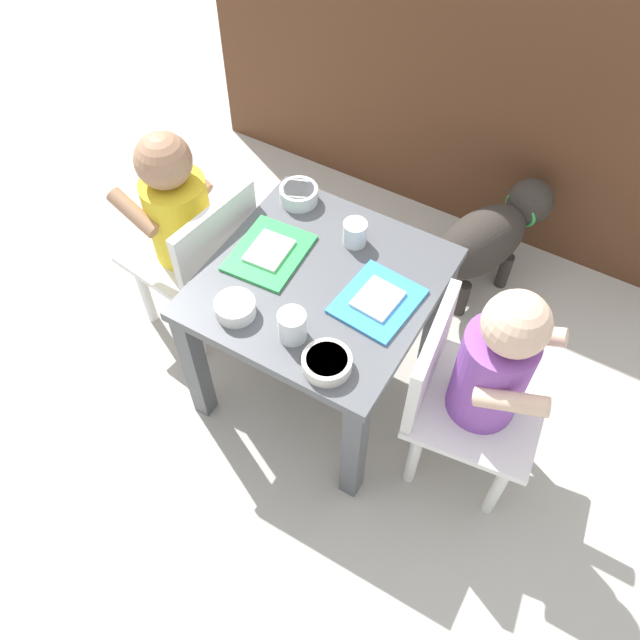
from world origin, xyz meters
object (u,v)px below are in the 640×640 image
object	(u,v)px
food_tray_right	(378,300)
dining_table	(320,303)
water_cup_left	(292,327)
cereal_bowl_left_side	(327,362)
dog	(490,235)
veggie_bowl_near	(299,194)
seated_child_left	(182,219)
veggie_bowl_far	(235,307)
food_tray_left	(269,252)
water_cup_right	(355,234)
seated_child_right	(485,372)

from	to	relation	value
food_tray_right	dining_table	bearing A→B (deg)	-176.60
water_cup_left	cereal_bowl_left_side	xyz separation A→B (m)	(0.10, -0.03, -0.01)
dog	veggie_bowl_near	bearing A→B (deg)	-139.12
seated_child_left	veggie_bowl_far	size ratio (longest dim) A/B	7.18
dining_table	veggie_bowl_far	bearing A→B (deg)	-122.47
dining_table	cereal_bowl_left_side	world-z (taller)	cereal_bowl_left_side
seated_child_left	veggie_bowl_far	world-z (taller)	seated_child_left
seated_child_left	food_tray_left	distance (m)	0.27
veggie_bowl_near	veggie_bowl_far	bearing A→B (deg)	-79.87
dining_table	food_tray_right	distance (m)	0.17
cereal_bowl_left_side	water_cup_right	bearing A→B (deg)	109.51
food_tray_right	veggie_bowl_far	xyz separation A→B (m)	(-0.25, -0.18, 0.01)
seated_child_right	water_cup_left	world-z (taller)	seated_child_right
water_cup_right	veggie_bowl_far	world-z (taller)	water_cup_right
food_tray_left	dog	bearing A→B (deg)	55.23
food_tray_right	water_cup_right	world-z (taller)	water_cup_right
cereal_bowl_left_side	seated_child_left	bearing A→B (deg)	158.27
seated_child_left	veggie_bowl_near	size ratio (longest dim) A/B	6.75
dining_table	veggie_bowl_far	size ratio (longest dim) A/B	5.78
veggie_bowl_far	food_tray_right	bearing A→B (deg)	35.79
seated_child_right	veggie_bowl_near	xyz separation A→B (m)	(-0.58, 0.22, 0.05)
dining_table	dog	bearing A→B (deg)	66.80
dog	water_cup_left	size ratio (longest dim) A/B	5.99
food_tray_left	cereal_bowl_left_side	bearing A→B (deg)	-36.75
cereal_bowl_left_side	veggie_bowl_far	bearing A→B (deg)	174.91
seated_child_left	food_tray_right	distance (m)	0.55
dog	food_tray_left	bearing A→B (deg)	-124.77
food_tray_right	seated_child_right	bearing A→B (deg)	-6.38
food_tray_left	veggie_bowl_near	xyz separation A→B (m)	(-0.03, 0.19, 0.02)
seated_child_left	food_tray_right	size ratio (longest dim) A/B	3.27
seated_child_right	water_cup_left	size ratio (longest dim) A/B	9.09
water_cup_left	veggie_bowl_near	xyz separation A→B (m)	(-0.20, 0.36, -0.01)
seated_child_left	food_tray_left	bearing A→B (deg)	-2.94
seated_child_right	water_cup_left	distance (m)	0.41
dining_table	veggie_bowl_near	xyz separation A→B (m)	(-0.17, 0.19, 0.10)
dining_table	food_tray_left	size ratio (longest dim) A/B	2.54
seated_child_left	dog	size ratio (longest dim) A/B	1.49
seated_child_left	dog	xyz separation A→B (m)	(0.64, 0.53, -0.19)
food_tray_left	water_cup_right	bearing A→B (deg)	41.21
dog	dining_table	bearing A→B (deg)	-113.20
seated_child_left	food_tray_left	xyz separation A→B (m)	(0.27, -0.01, 0.04)
dog	food_tray_left	distance (m)	0.70
dining_table	veggie_bowl_near	world-z (taller)	veggie_bowl_near
water_cup_left	food_tray_right	bearing A→B (deg)	56.70
dining_table	seated_child_left	world-z (taller)	seated_child_left
dog	veggie_bowl_near	world-z (taller)	veggie_bowl_near
water_cup_right	dog	bearing A→B (deg)	61.20
food_tray_right	veggie_bowl_near	size ratio (longest dim) A/B	2.06
food_tray_right	water_cup_left	world-z (taller)	water_cup_left
dining_table	food_tray_right	bearing A→B (deg)	3.40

